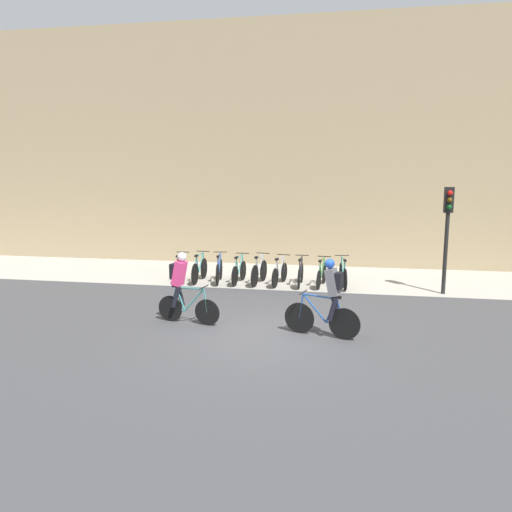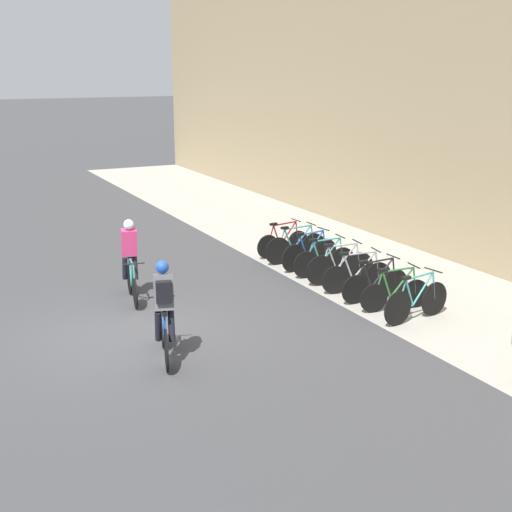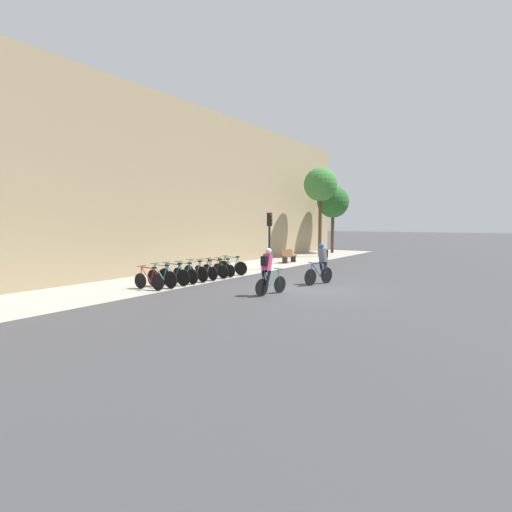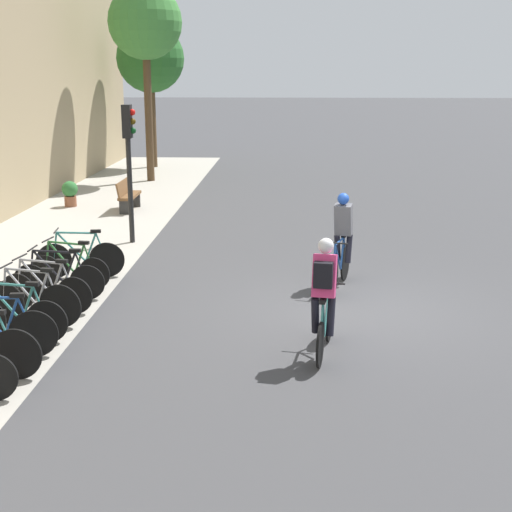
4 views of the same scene
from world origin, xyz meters
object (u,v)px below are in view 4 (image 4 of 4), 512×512
Objects in this scene: cyclist_grey at (342,237)px; traffic_light_pole at (129,148)px; parked_bike_8 at (80,258)px; potted_plant at (70,192)px; parked_bike_6 at (59,278)px; parked_bike_5 at (46,290)px; cyclist_pink at (324,295)px; parked_bike_4 at (32,301)px; parked_bike_3 at (16,316)px; bench at (128,195)px; parked_bike_7 at (70,268)px.

cyclist_grey is 0.55× the size of traffic_light_pole.
parked_bike_8 is 2.21× the size of potted_plant.
traffic_light_pole is at bearing -4.90° from parked_bike_6.
parked_bike_5 is at bearing 179.99° from parked_bike_6.
parked_bike_4 is at bearing 76.40° from cyclist_pink.
cyclist_grey is 1.09× the size of parked_bike_3.
cyclist_pink reaches higher than parked_bike_8.
parked_bike_8 reaches higher than potted_plant.
parked_bike_4 is 2.76m from parked_bike_8.
traffic_light_pole is 5.69m from potted_plant.
parked_bike_5 is (-1.79, 5.15, -0.55)m from cyclist_grey.
parked_bike_6 is 8.43m from bench.
parked_bike_7 is (2.07, -0.00, -0.04)m from parked_bike_4.
cyclist_grey reaches higher than parked_bike_8.
cyclist_pink is 5.66m from parked_bike_7.
parked_bike_5 is 2.07m from parked_bike_8.
parked_bike_5 is 9.12m from bench.
parked_bike_4 is 0.98× the size of parked_bike_8.
parked_bike_8 is (2.07, 0.00, 0.02)m from parked_bike_5.
bench is (3.99, 0.99, -1.81)m from traffic_light_pole.
potted_plant is at bearing 14.60° from parked_bike_5.
parked_bike_4 is at bearing -176.42° from bench.
bench is at bearing 3.86° from parked_bike_5.
parked_bike_5 reaches higher than bench.
cyclist_pink reaches higher than parked_bike_5.
parked_bike_6 is at bearing 175.10° from traffic_light_pole.
cyclist_pink is at bearing -148.02° from potted_plant.
parked_bike_7 is at bearing 0.04° from parked_bike_6.
cyclist_grey is 5.19m from parked_bike_7.
cyclist_pink is 3.64m from cyclist_grey.
cyclist_pink is 1.22× the size of bench.
cyclist_grey is 1.07× the size of parked_bike_5.
parked_bike_6 is 2.15× the size of potted_plant.
parked_bike_3 is 0.97× the size of parked_bike_4.
bench reaches higher than potted_plant.
cyclist_grey is 2.31× the size of potted_plant.
parked_bike_7 is (0.69, 0.00, -0.01)m from parked_bike_6.
bench is (9.10, 0.61, 0.07)m from parked_bike_5.
bench is 1.85× the size of potted_plant.
cyclist_pink is 8.24m from traffic_light_pole.
parked_bike_7 is 0.48× the size of traffic_light_pole.
parked_bike_7 is at bearing -163.09° from potted_plant.
cyclist_pink is 6.08m from parked_bike_8.
bench is (10.91, 5.26, -0.48)m from cyclist_pink.
cyclist_pink is at bearing -95.35° from parked_bike_3.
parked_bike_7 is at bearing -179.94° from parked_bike_8.
parked_bike_7 is 7.75m from bench.
parked_bike_3 is 1.14× the size of bench.
parked_bike_8 is 1.19× the size of bench.
cyclist_grey is at bearing -70.81° from parked_bike_5.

